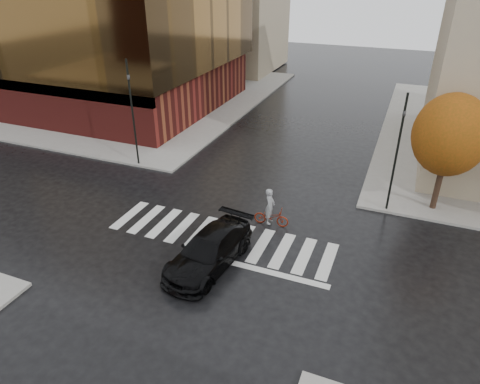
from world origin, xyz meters
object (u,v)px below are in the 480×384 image
Objects in this scene: cyclist at (271,213)px; traffic_light_nw at (132,107)px; sedan at (209,251)px; fire_hydrant at (152,137)px; traffic_light_ne at (398,148)px.

traffic_light_nw is (-10.80, 3.80, 3.37)m from cyclist.
sedan is at bearing 46.12° from traffic_light_nw.
traffic_light_nw is 9.40× the size of fire_hydrant.
sedan is 7.28× the size of fire_hydrant.
traffic_light_nw is 5.26m from fire_hydrant.
sedan is 0.82× the size of traffic_light_ne.
fire_hydrant is at bearing -164.44° from traffic_light_nw.
fire_hydrant is (-12.02, 7.50, -0.16)m from cyclist.
traffic_light_nw is at bearing 66.86° from cyclist.
traffic_light_nw reaches higher than sedan.
traffic_light_ne is at bearing 55.83° from sedan.
cyclist is 0.32× the size of traffic_light_ne.
traffic_light_ne is 18.27m from fire_hydrant.
cyclist is at bearing -31.96° from fire_hydrant.
traffic_light_nw reaches higher than fire_hydrant.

